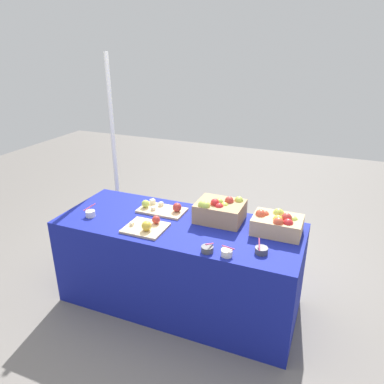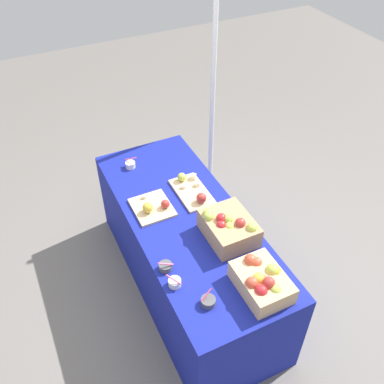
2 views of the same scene
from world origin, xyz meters
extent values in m
plane|color=slate|center=(0.00, 0.00, 0.00)|extent=(10.00, 10.00, 0.00)
cube|color=navy|center=(0.00, 0.00, 0.37)|extent=(1.90, 0.76, 0.74)
cube|color=tan|center=(0.73, 0.14, 0.80)|extent=(0.35, 0.26, 0.12)
sphere|color=red|center=(0.81, 0.08, 0.86)|extent=(0.08, 0.08, 0.08)
sphere|color=gold|center=(0.74, 0.11, 0.85)|extent=(0.08, 0.08, 0.08)
sphere|color=#D14C33|center=(0.75, 0.05, 0.86)|extent=(0.08, 0.08, 0.08)
sphere|color=red|center=(0.74, 0.12, 0.84)|extent=(0.08, 0.08, 0.08)
sphere|color=#B2C64C|center=(0.72, 0.21, 0.86)|extent=(0.08, 0.08, 0.08)
sphere|color=#D14C33|center=(0.60, 0.13, 0.87)|extent=(0.08, 0.08, 0.08)
sphere|color=#B2C64C|center=(0.84, 0.16, 0.84)|extent=(0.08, 0.08, 0.08)
sphere|color=#D14C33|center=(0.63, 0.16, 0.85)|extent=(0.08, 0.08, 0.08)
sphere|color=gold|center=(0.72, 0.22, 0.85)|extent=(0.08, 0.08, 0.08)
sphere|color=#B2332D|center=(0.79, 0.14, 0.87)|extent=(0.08, 0.08, 0.08)
cube|color=tan|center=(0.28, 0.17, 0.81)|extent=(0.36, 0.29, 0.15)
sphere|color=#B2C64C|center=(0.17, 0.07, 0.89)|extent=(0.07, 0.07, 0.07)
sphere|color=red|center=(0.25, 0.13, 0.90)|extent=(0.07, 0.07, 0.07)
sphere|color=red|center=(0.29, 0.11, 0.88)|extent=(0.07, 0.07, 0.07)
sphere|color=#99B742|center=(0.27, 0.16, 0.89)|extent=(0.07, 0.07, 0.07)
sphere|color=#B2332D|center=(0.34, 0.22, 0.90)|extent=(0.07, 0.07, 0.07)
sphere|color=#B2C64C|center=(0.32, 0.15, 0.87)|extent=(0.07, 0.07, 0.07)
sphere|color=#B2C64C|center=(0.40, 0.27, 0.89)|extent=(0.07, 0.07, 0.07)
sphere|color=#B2C64C|center=(0.20, 0.07, 0.89)|extent=(0.07, 0.07, 0.07)
cube|color=#D1B284|center=(-0.19, -0.18, 0.75)|extent=(0.30, 0.26, 0.02)
sphere|color=#B2332D|center=(-0.14, -0.10, 0.79)|extent=(0.06, 0.06, 0.06)
cube|color=beige|center=(-0.30, -0.20, 0.77)|extent=(0.03, 0.03, 0.02)
sphere|color=gold|center=(-0.15, -0.23, 0.80)|extent=(0.07, 0.07, 0.07)
cube|color=#D1B284|center=(-0.21, 0.14, 0.75)|extent=(0.39, 0.22, 0.02)
cube|color=beige|center=(-0.25, 0.21, 0.77)|extent=(0.04, 0.04, 0.03)
sphere|color=#B2332D|center=(-0.08, 0.15, 0.79)|extent=(0.07, 0.07, 0.07)
cube|color=beige|center=(-0.34, 0.22, 0.78)|extent=(0.05, 0.05, 0.04)
cube|color=beige|center=(-0.27, 0.10, 0.77)|extent=(0.04, 0.04, 0.03)
sphere|color=#B2C64C|center=(-0.36, 0.13, 0.79)|extent=(0.07, 0.07, 0.07)
cylinder|color=silver|center=(-0.70, -0.16, 0.76)|extent=(0.08, 0.08, 0.05)
cylinder|color=#EA598C|center=(-0.71, -0.15, 0.82)|extent=(0.08, 0.07, 0.06)
cylinder|color=#4C4C51|center=(0.35, -0.31, 0.76)|extent=(0.08, 0.08, 0.04)
cylinder|color=#EA598C|center=(0.37, -0.31, 0.81)|extent=(0.03, 0.09, 0.05)
cylinder|color=#4C4C51|center=(0.69, -0.19, 0.76)|extent=(0.09, 0.09, 0.04)
cylinder|color=#EA598C|center=(0.67, -0.19, 0.81)|extent=(0.03, 0.08, 0.06)
cylinder|color=silver|center=(0.49, -0.31, 0.76)|extent=(0.08, 0.08, 0.05)
cylinder|color=#EA598C|center=(0.50, -0.32, 0.81)|extent=(0.07, 0.08, 0.06)
cylinder|color=white|center=(-1.06, 0.76, 0.98)|extent=(0.04, 0.04, 1.96)
camera|label=1|loc=(1.05, -2.29, 2.03)|focal=34.07mm
camera|label=2|loc=(1.93, -0.89, 2.85)|focal=40.30mm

